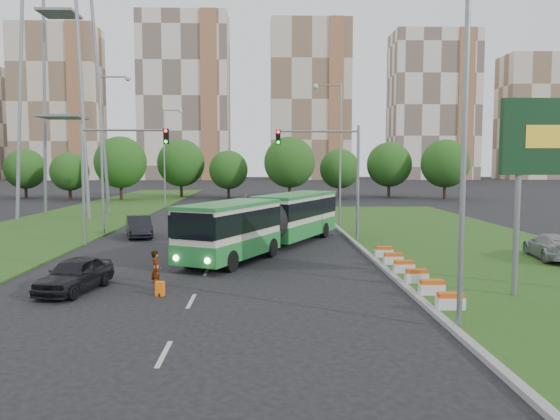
{
  "coord_description": "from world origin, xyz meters",
  "views": [
    {
      "loc": [
        -0.14,
        -27.35,
        5.49
      ],
      "look_at": [
        0.9,
        5.71,
        2.6
      ],
      "focal_mm": 35.0,
      "sensor_mm": 36.0,
      "label": 1
    }
  ],
  "objects_px": {
    "traffic_mast_left": "(107,165)",
    "articulated_bus": "(264,222)",
    "traffic_mast_median": "(335,164)",
    "car_left_far": "(139,227)",
    "pedestrian": "(156,270)",
    "shopping_trolley": "(160,289)",
    "car_left_near": "(75,274)",
    "car_median": "(553,246)"
  },
  "relations": [
    {
      "from": "articulated_bus",
      "to": "pedestrian",
      "type": "height_order",
      "value": "articulated_bus"
    },
    {
      "from": "car_median",
      "to": "traffic_mast_left",
      "type": "bearing_deg",
      "value": -5.74
    },
    {
      "from": "traffic_mast_left",
      "to": "articulated_bus",
      "type": "xyz_separation_m",
      "value": [
        10.31,
        -2.17,
        -3.58
      ]
    },
    {
      "from": "articulated_bus",
      "to": "shopping_trolley",
      "type": "bearing_deg",
      "value": -83.76
    },
    {
      "from": "pedestrian",
      "to": "shopping_trolley",
      "type": "bearing_deg",
      "value": -172.53
    },
    {
      "from": "car_median",
      "to": "pedestrian",
      "type": "height_order",
      "value": "pedestrian"
    },
    {
      "from": "shopping_trolley",
      "to": "pedestrian",
      "type": "bearing_deg",
      "value": 113.92
    },
    {
      "from": "car_left_near",
      "to": "car_median",
      "type": "xyz_separation_m",
      "value": [
        24.06,
        6.25,
        0.14
      ]
    },
    {
      "from": "car_left_far",
      "to": "car_median",
      "type": "relative_size",
      "value": 0.96
    },
    {
      "from": "traffic_mast_median",
      "to": "pedestrian",
      "type": "height_order",
      "value": "traffic_mast_median"
    },
    {
      "from": "pedestrian",
      "to": "shopping_trolley",
      "type": "height_order",
      "value": "pedestrian"
    },
    {
      "from": "traffic_mast_median",
      "to": "articulated_bus",
      "type": "height_order",
      "value": "traffic_mast_median"
    },
    {
      "from": "traffic_mast_left",
      "to": "car_left_far",
      "type": "relative_size",
      "value": 1.68
    },
    {
      "from": "traffic_mast_median",
      "to": "articulated_bus",
      "type": "relative_size",
      "value": 0.46
    },
    {
      "from": "car_median",
      "to": "pedestrian",
      "type": "xyz_separation_m",
      "value": [
        -20.66,
        -5.98,
        -0.02
      ]
    },
    {
      "from": "car_left_near",
      "to": "car_left_far",
      "type": "height_order",
      "value": "car_left_far"
    },
    {
      "from": "car_left_near",
      "to": "car_left_far",
      "type": "bearing_deg",
      "value": 106.13
    },
    {
      "from": "articulated_bus",
      "to": "pedestrian",
      "type": "distance_m",
      "value": 11.79
    },
    {
      "from": "car_left_near",
      "to": "car_left_far",
      "type": "xyz_separation_m",
      "value": [
        -1.1,
        17.01,
        0.05
      ]
    },
    {
      "from": "traffic_mast_median",
      "to": "shopping_trolley",
      "type": "distance_m",
      "value": 18.36
    },
    {
      "from": "articulated_bus",
      "to": "pedestrian",
      "type": "xyz_separation_m",
      "value": [
        -4.7,
        -10.78,
        -0.92
      ]
    },
    {
      "from": "pedestrian",
      "to": "car_left_far",
      "type": "bearing_deg",
      "value": 4.52
    },
    {
      "from": "car_left_near",
      "to": "shopping_trolley",
      "type": "relative_size",
      "value": 7.36
    },
    {
      "from": "traffic_mast_median",
      "to": "car_left_near",
      "type": "bearing_deg",
      "value": -132.32
    },
    {
      "from": "traffic_mast_median",
      "to": "car_left_far",
      "type": "relative_size",
      "value": 1.68
    },
    {
      "from": "car_left_near",
      "to": "traffic_mast_median",
      "type": "bearing_deg",
      "value": 60.11
    },
    {
      "from": "articulated_bus",
      "to": "traffic_mast_median",
      "type": "bearing_deg",
      "value": 59.5
    },
    {
      "from": "car_left_near",
      "to": "shopping_trolley",
      "type": "bearing_deg",
      "value": -0.43
    },
    {
      "from": "pedestrian",
      "to": "traffic_mast_left",
      "type": "bearing_deg",
      "value": 12.9
    },
    {
      "from": "traffic_mast_left",
      "to": "articulated_bus",
      "type": "height_order",
      "value": "traffic_mast_left"
    },
    {
      "from": "car_left_near",
      "to": "articulated_bus",
      "type": "bearing_deg",
      "value": 66.16
    },
    {
      "from": "car_left_far",
      "to": "pedestrian",
      "type": "xyz_separation_m",
      "value": [
        4.5,
        -16.74,
        0.07
      ]
    },
    {
      "from": "car_median",
      "to": "shopping_trolley",
      "type": "height_order",
      "value": "car_median"
    },
    {
      "from": "car_left_near",
      "to": "pedestrian",
      "type": "xyz_separation_m",
      "value": [
        3.4,
        0.26,
        0.12
      ]
    },
    {
      "from": "car_median",
      "to": "car_left_near",
      "type": "bearing_deg",
      "value": 23.67
    },
    {
      "from": "articulated_bus",
      "to": "pedestrian",
      "type": "bearing_deg",
      "value": -87.3
    },
    {
      "from": "traffic_mast_left",
      "to": "shopping_trolley",
      "type": "xyz_separation_m",
      "value": [
        5.98,
        -14.08,
        -5.06
      ]
    },
    {
      "from": "car_left_far",
      "to": "shopping_trolley",
      "type": "distance_m",
      "value": 18.52
    },
    {
      "from": "traffic_mast_left",
      "to": "articulated_bus",
      "type": "bearing_deg",
      "value": -11.91
    },
    {
      "from": "traffic_mast_left",
      "to": "car_left_near",
      "type": "relative_size",
      "value": 1.85
    },
    {
      "from": "pedestrian",
      "to": "articulated_bus",
      "type": "bearing_deg",
      "value": -34.09
    },
    {
      "from": "traffic_mast_left",
      "to": "shopping_trolley",
      "type": "bearing_deg",
      "value": -67.0
    }
  ]
}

